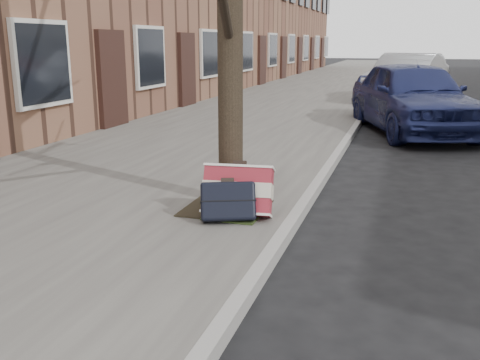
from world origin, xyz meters
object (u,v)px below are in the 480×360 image
(suitcase_navy, at_px, (228,201))
(car_near_mid, at_px, (407,78))
(suitcase_red, at_px, (238,191))
(car_near_front, at_px, (412,97))

(suitcase_navy, relative_size, car_near_mid, 0.12)
(suitcase_red, relative_size, suitcase_navy, 1.28)
(car_near_front, distance_m, car_near_mid, 5.81)
(suitcase_red, bearing_deg, car_near_front, 69.52)
(suitcase_red, height_order, car_near_front, car_near_front)
(suitcase_red, relative_size, car_near_mid, 0.15)
(suitcase_red, xyz_separation_m, suitcase_navy, (-0.04, -0.19, -0.06))
(suitcase_navy, bearing_deg, car_near_front, 54.34)
(suitcase_red, height_order, car_near_mid, car_near_mid)
(suitcase_navy, height_order, car_near_mid, car_near_mid)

